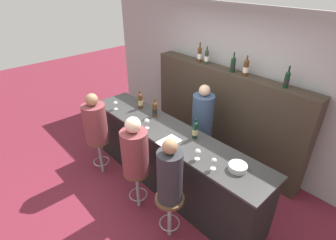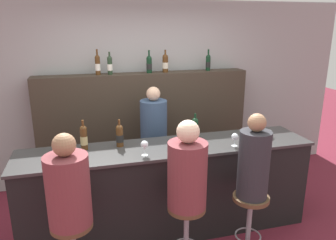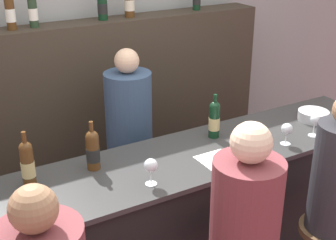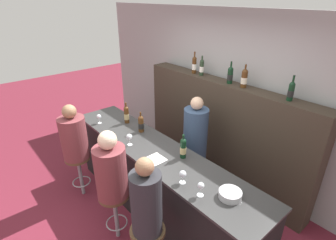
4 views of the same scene
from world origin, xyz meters
TOP-DOWN VIEW (x-y plane):
  - ground_plane at (0.00, 0.00)m, footprint 16.00×16.00m
  - wall_back at (0.00, 1.80)m, footprint 6.40×0.05m
  - bar_counter at (0.00, 0.30)m, footprint 3.16×0.65m
  - back_bar_cabinet at (0.00, 1.58)m, footprint 2.96×0.28m
  - wine_bottle_counter_0 at (-0.87, 0.44)m, footprint 0.07×0.07m
  - wine_bottle_counter_1 at (-0.50, 0.44)m, footprint 0.08×0.08m
  - wine_bottle_counter_2 at (0.35, 0.44)m, footprint 0.07×0.07m
  - wine_bottle_backbar_0 at (-0.62, 1.58)m, footprint 0.07×0.07m
  - wine_bottle_backbar_1 at (-0.46, 1.58)m, footprint 0.07×0.07m
  - wine_bottle_backbar_2 at (0.07, 1.58)m, footprint 0.08×0.08m
  - wine_bottle_backbar_3 at (0.30, 1.58)m, footprint 0.08×0.08m
  - wine_bottle_backbar_4 at (0.94, 1.58)m, footprint 0.07×0.07m
  - wine_glass_0 at (-1.12, 0.12)m, footprint 0.07×0.07m
  - wine_glass_1 at (-0.30, 0.12)m, footprint 0.08×0.08m
  - wine_glass_2 at (0.68, 0.12)m, footprint 0.07×0.07m
  - wine_glass_3 at (0.92, 0.12)m, footprint 0.07×0.07m
  - metal_bowl at (1.12, 0.32)m, footprint 0.22×0.22m
  - tasting_menu at (0.17, 0.12)m, footprint 0.21×0.30m
  - bar_stool_left at (-1.02, -0.32)m, footprint 0.36×0.36m
  - guest_seated_left at (-1.02, -0.32)m, footprint 0.36×0.36m
  - bar_stool_middle at (0.00, -0.32)m, footprint 0.36×0.36m
  - guest_seated_middle at (0.00, -0.32)m, footprint 0.36×0.36m
  - bar_stool_right at (0.66, -0.32)m, footprint 0.36×0.36m
  - guest_seated_right at (0.66, -0.32)m, footprint 0.30×0.30m
  - bartender at (0.00, 1.01)m, footprint 0.34×0.34m

SIDE VIEW (x-z plane):
  - ground_plane at x=0.00m, z-range 0.00..0.00m
  - bar_counter at x=0.00m, z-range 0.00..1.02m
  - bar_stool_left at x=-1.02m, z-range 0.18..0.85m
  - bar_stool_middle at x=0.00m, z-range 0.18..0.85m
  - bar_stool_right at x=0.66m, z-range 0.18..0.85m
  - bartender at x=0.00m, z-range -0.06..1.47m
  - back_bar_cabinet at x=0.00m, z-range 0.00..1.62m
  - guest_seated_left at x=-1.02m, z-range 0.60..1.40m
  - guest_seated_middle at x=0.00m, z-range 0.60..1.42m
  - tasting_menu at x=0.17m, z-range 1.02..1.02m
  - guest_seated_right at x=0.66m, z-range 0.61..1.44m
  - metal_bowl at x=1.12m, z-range 1.02..1.09m
  - wine_glass_0 at x=-1.12m, z-range 1.05..1.19m
  - wine_glass_2 at x=0.68m, z-range 1.05..1.19m
  - wine_glass_3 at x=0.92m, z-range 1.05..1.20m
  - wine_glass_1 at x=-0.30m, z-range 1.05..1.21m
  - wine_bottle_counter_1 at x=-0.50m, z-range 0.99..1.29m
  - wine_bottle_counter_2 at x=0.35m, z-range 1.00..1.30m
  - wine_bottle_counter_0 at x=-0.87m, z-range 0.99..1.31m
  - wall_back at x=0.00m, z-range 0.00..2.60m
  - wine_bottle_backbar_4 at x=0.94m, z-range 1.59..1.89m
  - wine_bottle_backbar_2 at x=0.07m, z-range 1.59..1.90m
  - wine_bottle_backbar_1 at x=-0.46m, z-range 1.60..1.90m
  - wine_bottle_backbar_3 at x=0.30m, z-range 1.60..1.91m
  - wine_bottle_backbar_0 at x=-0.62m, z-range 1.59..1.93m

